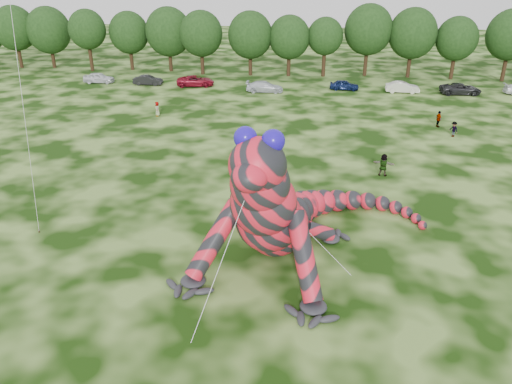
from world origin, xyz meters
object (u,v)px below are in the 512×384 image
object	(u,v)px
tree_1	(16,37)
tree_9	(325,47)
tree_7	(250,43)
car_1	(148,80)
spectator_5	(383,165)
tree_4	(130,41)
car_2	(196,81)
tree_5	(169,39)
tree_10	(368,40)
car_3	(265,87)
tree_3	(89,40)
tree_12	(455,48)
car_4	(344,85)
tree_2	(50,37)
inflatable_gecko	(283,179)
tree_13	(509,46)
spectator_3	(439,119)
car_5	(402,87)
spectator_2	(454,129)
car_6	(461,89)
tree_6	(201,43)
car_0	(99,78)
spectator_4	(157,109)
tree_11	(412,43)
tree_8	(289,46)

from	to	relation	value
tree_1	tree_9	world-z (taller)	tree_1
tree_7	car_1	distance (m)	16.46
car_1	spectator_5	bearing A→B (deg)	-136.16
tree_4	car_2	world-z (taller)	tree_4
tree_5	car_1	bearing A→B (deg)	-92.73
tree_10	car_3	world-z (taller)	tree_10
tree_3	car_1	distance (m)	15.47
tree_3	tree_12	xyz separation A→B (m)	(55.73, 0.67, -0.23)
car_3	car_4	xyz separation A→B (m)	(10.65, 2.59, -0.04)
tree_2	tree_9	bearing A→B (deg)	-1.84
tree_9	car_4	distance (m)	9.80
car_2	tree_12	bearing A→B (deg)	-84.40
inflatable_gecko	tree_4	bearing A→B (deg)	130.89
tree_13	spectator_3	bearing A→B (deg)	-119.98
inflatable_gecko	car_5	bearing A→B (deg)	84.96
tree_10	car_2	bearing A→B (deg)	-157.27
spectator_2	car_6	bearing A→B (deg)	130.43
tree_1	tree_6	xyz separation A→B (m)	(30.80, -1.37, -0.16)
car_0	spectator_4	bearing A→B (deg)	-140.76
tree_10	car_6	size ratio (longest dim) A/B	2.00
spectator_3	car_4	bearing A→B (deg)	14.54
tree_4	spectator_5	size ratio (longest dim) A/B	4.85
tree_6	car_1	distance (m)	11.08
car_6	tree_11	bearing A→B (deg)	23.72
tree_9	car_0	distance (m)	33.43
tree_10	spectator_3	bearing A→B (deg)	-77.38
tree_9	spectator_2	xyz separation A→B (m)	(12.92, -27.57, -3.56)
car_0	car_4	size ratio (longest dim) A/B	1.10
tree_2	car_0	bearing A→B (deg)	-40.02
car_1	car_5	world-z (taller)	car_5
tree_13	car_6	bearing A→B (deg)	-131.64
tree_7	spectator_2	xyz separation A→B (m)	(24.06, -27.03, -3.96)
car_3	tree_12	bearing A→B (deg)	-68.44
tree_10	tree_13	size ratio (longest dim) A/B	1.04
tree_5	spectator_2	bearing A→B (deg)	-37.68
car_4	car_5	xyz separation A→B (m)	(7.64, -0.69, 0.05)
tree_9	spectator_2	size ratio (longest dim) A/B	5.57
tree_8	tree_11	distance (m)	18.05
tree_2	tree_13	bearing A→B (deg)	-1.34
tree_1	spectator_3	bearing A→B (deg)	-22.25
car_0	car_4	world-z (taller)	car_0
tree_4	spectator_2	size ratio (longest dim) A/B	5.81
tree_9	inflatable_gecko	bearing A→B (deg)	-92.89
tree_6	car_5	xyz separation A→B (m)	(29.11, -8.66, -4.02)
tree_12	car_5	distance (m)	13.42
spectator_2	tree_7	bearing A→B (deg)	-172.42
tree_2	tree_4	bearing A→B (deg)	-0.21
spectator_3	car_0	bearing A→B (deg)	54.59
tree_3	car_5	world-z (taller)	tree_3
tree_13	car_5	world-z (taller)	tree_13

